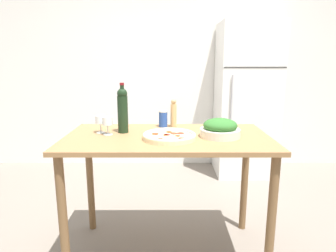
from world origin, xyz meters
The scene contains 11 objects.
ground_plane centered at (0.00, 0.00, 0.00)m, with size 14.00×14.00×0.00m, color slate.
wall_back centered at (0.00, 2.04, 1.30)m, with size 6.40×0.06×2.60m.
refrigerator centered at (0.97, 1.67, 0.93)m, with size 0.71×0.65×1.86m.
prep_counter centered at (0.00, 0.00, 0.78)m, with size 1.41×0.78×0.91m.
wine_bottle centered at (-0.32, 0.10, 1.08)m, with size 0.07×0.07×0.36m.
wine_glass_near centered at (-0.42, 0.03, 1.00)m, with size 0.07×0.07×0.13m.
wine_glass_far centered at (-0.48, 0.08, 1.00)m, with size 0.07×0.07×0.13m.
pepper_mill centered at (0.05, 0.27, 1.01)m, with size 0.05×0.05×0.22m.
salad_bowl centered at (0.36, -0.03, 0.96)m, with size 0.27×0.27×0.13m.
homemade_pizza centered at (0.01, -0.09, 0.93)m, with size 0.36×0.36×0.04m.
salt_canister centered at (-0.03, 0.28, 0.97)m, with size 0.07×0.07×0.13m.
Camera 1 is at (0.01, -2.01, 1.42)m, focal length 32.00 mm.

